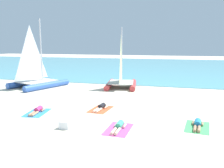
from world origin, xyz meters
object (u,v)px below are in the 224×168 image
at_px(towel_center_left, 101,109).
at_px(towel_center_right, 118,129).
at_px(sunbather_leftmost, 37,110).
at_px(sunbather_center_right, 119,126).
at_px(sunbather_center_left, 101,107).
at_px(towel_rightmost, 197,127).
at_px(sailboat_blue, 37,77).
at_px(towel_leftmost, 37,113).
at_px(cooler_box, 65,125).
at_px(sailboat_red, 121,79).
at_px(sunbather_rightmost, 197,124).

relative_size(towel_center_left, towel_center_right, 1.00).
distance_m(sunbather_leftmost, sunbather_center_right, 5.44).
xyz_separation_m(sunbather_center_left, towel_rightmost, (5.50, -1.83, -0.13)).
relative_size(sailboat_blue, sunbather_center_right, 3.99).
height_order(sailboat_blue, towel_center_right, sailboat_blue).
xyz_separation_m(sailboat_blue, towel_rightmost, (13.50, -7.43, -0.92)).
bearing_deg(sailboat_blue, towel_leftmost, -37.26).
bearing_deg(cooler_box, towel_leftmost, 144.67).
bearing_deg(sunbather_center_right, sailboat_red, 104.10).
bearing_deg(towel_center_left, towel_rightmost, -17.74).
height_order(towel_leftmost, towel_center_left, same).
bearing_deg(sailboat_blue, towel_center_right, -20.98).
height_order(towel_center_left, sunbather_center_right, sunbather_center_right).
relative_size(sunbather_leftmost, sunbather_rightmost, 1.00).
bearing_deg(sunbather_leftmost, sailboat_blue, 114.46).
xyz_separation_m(towel_leftmost, sunbather_center_left, (3.37, 1.74, 0.13)).
distance_m(towel_leftmost, sunbather_center_right, 5.41).
distance_m(sunbather_leftmost, sunbather_center_left, 3.77).
xyz_separation_m(towel_center_right, sunbather_rightmost, (3.63, 1.37, 0.13)).
relative_size(sailboat_red, towel_rightmost, 2.87).
bearing_deg(towel_leftmost, sunbather_rightmost, -0.12).
height_order(sailboat_blue, towel_leftmost, sailboat_blue).
distance_m(sunbather_center_left, sunbather_rightmost, 5.78).
xyz_separation_m(sailboat_blue, sunbather_leftmost, (4.62, -7.27, -0.80)).
relative_size(towel_leftmost, towel_rightmost, 1.00).
bearing_deg(cooler_box, sunbather_leftmost, 143.86).
distance_m(sunbather_leftmost, towel_center_right, 5.46).
xyz_separation_m(sunbather_center_right, towel_rightmost, (3.62, 1.24, -0.13)).
relative_size(sailboat_blue, sunbather_center_left, 3.98).
relative_size(towel_rightmost, sunbather_rightmost, 1.21).
height_order(sunbather_center_left, cooler_box, cooler_box).
bearing_deg(sailboat_blue, sunbather_center_left, -14.49).
height_order(sunbather_leftmost, towel_rightmost, sunbather_leftmost).
bearing_deg(towel_center_right, sailboat_red, 102.49).
relative_size(sailboat_blue, towel_center_right, 3.28).
height_order(sailboat_red, towel_center_left, sailboat_red).
bearing_deg(sunbather_rightmost, sailboat_red, 129.54).
xyz_separation_m(sunbather_rightmost, cooler_box, (-6.12, -1.94, 0.05)).
height_order(sunbather_center_right, sunbather_rightmost, same).
relative_size(sunbather_leftmost, sunbather_center_right, 1.00).
xyz_separation_m(towel_rightmost, sunbather_rightmost, (0.01, 0.07, 0.13)).
bearing_deg(sailboat_red, towel_rightmost, -65.90).
xyz_separation_m(sailboat_blue, towel_center_right, (9.88, -8.73, -0.92)).
height_order(sunbather_leftmost, sunbather_rightmost, same).
relative_size(sailboat_red, sunbather_leftmost, 3.48).
xyz_separation_m(sailboat_red, towel_center_left, (0.46, -7.52, -0.81)).
height_order(sunbather_center_left, towel_center_right, sunbather_center_left).
xyz_separation_m(sailboat_red, sunbather_rightmost, (5.98, -9.22, -0.68)).
bearing_deg(towel_center_right, cooler_box, -167.18).
bearing_deg(sailboat_red, sunbather_leftmost, -116.31).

